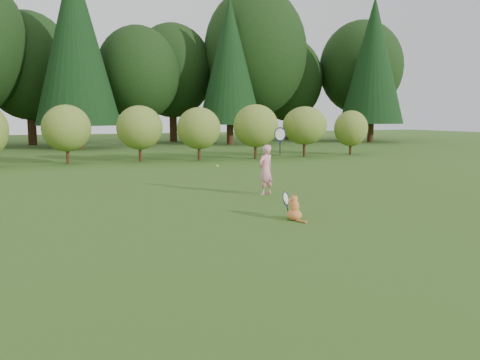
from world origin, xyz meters
name	(u,v)px	position (x,y,z in m)	size (l,w,h in m)	color
ground	(246,220)	(0.00, 0.00, 0.00)	(100.00, 100.00, 0.00)	#254D15
shrub_row	(132,131)	(0.00, 13.00, 1.40)	(28.00, 3.00, 2.80)	#556C21
woodland_backdrop	(101,30)	(0.00, 23.00, 7.50)	(48.00, 10.00, 15.00)	black
child	(266,169)	(1.70, 2.59, 0.70)	(0.78, 0.47, 2.00)	pink
cat	(294,207)	(0.89, -0.38, 0.26)	(0.42, 0.73, 0.70)	#D16028
tennis_ball	(217,166)	(0.13, 2.06, 0.89)	(0.06, 0.06, 0.06)	#B4EE1C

